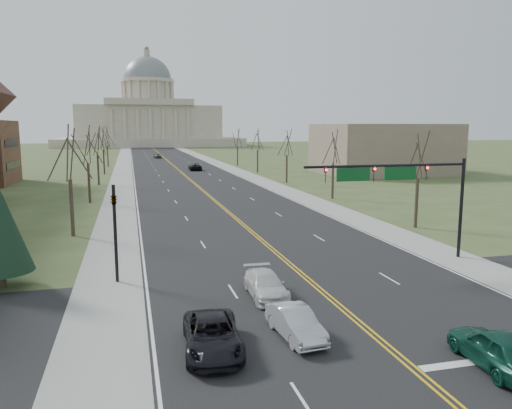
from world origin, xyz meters
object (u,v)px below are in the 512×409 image
signal_left (115,222)px  car_far_sb (157,155)px  car_nb_inner_lead (497,349)px  car_far_nb (195,167)px  signal_mast (399,180)px  car_sb_inner_lead (295,323)px  car_sb_inner_second (266,285)px  car_sb_outer_lead (212,335)px

signal_left → car_far_sb: size_ratio=1.22×
car_nb_inner_lead → car_far_nb: car_nb_inner_lead is taller
signal_mast → car_sb_inner_lead: bearing=-136.5°
car_far_sb → car_nb_inner_lead: bearing=-93.6°
car_nb_inner_lead → car_sb_inner_second: (-6.57, 10.32, -0.12)m
signal_mast → car_sb_inner_second: 12.89m
signal_mast → car_nb_inner_lead: 16.48m
signal_mast → car_nb_inner_lead: signal_mast is taller
signal_mast → car_far_sb: bearing=94.4°
car_nb_inner_lead → car_sb_outer_lead: 11.39m
car_nb_inner_lead → car_sb_outer_lead: car_nb_inner_lead is taller
car_sb_inner_lead → car_sb_outer_lead: 3.89m
car_far_sb → signal_mast: bearing=-91.4°
signal_mast → car_nb_inner_lead: (-4.26, -15.13, -4.95)m
car_sb_inner_second → car_far_nb: bearing=86.5°
car_nb_inner_lead → car_sb_inner_second: 12.23m
car_far_nb → signal_left: bearing=80.0°
signal_mast → car_nb_inner_lead: bearing=-105.7°
signal_left → car_far_sb: signal_left is taller
car_nb_inner_lead → signal_mast: bearing=-102.3°
signal_mast → car_sb_outer_lead: signal_mast is taller
car_sb_outer_lead → signal_left: bearing=114.9°
signal_mast → car_sb_inner_lead: size_ratio=2.97×
signal_mast → car_sb_inner_second: size_ratio=2.62×
car_sb_inner_lead → car_far_nb: size_ratio=0.74×
car_far_nb → car_far_sb: bearing=-82.3°
car_sb_outer_lead → car_sb_inner_second: size_ratio=1.09×
signal_left → car_sb_inner_lead: 13.46m
signal_mast → car_far_nb: signal_mast is taller
signal_mast → car_far_sb: size_ratio=2.46×
car_far_nb → car_nb_inner_lead: bearing=90.5°
car_nb_inner_lead → car_far_nb: 94.21m
signal_mast → car_sb_inner_lead: signal_mast is taller
car_nb_inner_lead → car_sb_inner_lead: (-6.72, 4.70, -0.12)m
car_sb_inner_second → car_far_sb: (1.23, 129.94, 0.17)m
car_nb_inner_lead → car_far_nb: bearing=-86.8°
signal_left → car_sb_inner_second: signal_left is taller
signal_mast → signal_left: bearing=180.0°
car_sb_inner_lead → car_far_nb: 89.78m
car_sb_outer_lead → car_far_nb: car_far_nb is taller
signal_left → car_nb_inner_lead: size_ratio=1.28×
signal_left → car_sb_inner_lead: bearing=-52.6°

